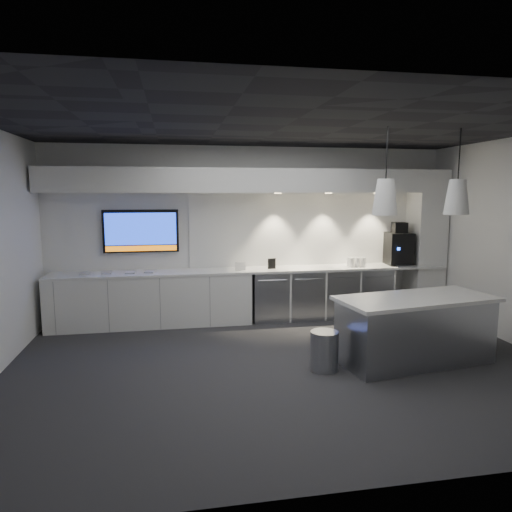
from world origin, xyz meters
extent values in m
plane|color=#2A2A2C|center=(0.00, 0.00, 0.00)|extent=(7.00, 7.00, 0.00)
plane|color=black|center=(0.00, 0.00, 3.00)|extent=(7.00, 7.00, 0.00)
plane|color=white|center=(0.00, 2.50, 1.50)|extent=(7.00, 0.00, 7.00)
plane|color=white|center=(0.00, -2.50, 1.50)|extent=(7.00, 0.00, 7.00)
cube|color=white|center=(0.00, 2.17, 0.88)|extent=(6.80, 0.65, 0.04)
cube|color=white|center=(-1.75, 2.17, 0.43)|extent=(3.30, 0.63, 0.86)
cube|color=#94979C|center=(0.25, 2.17, 0.42)|extent=(0.60, 0.61, 0.85)
cube|color=#94979C|center=(0.88, 2.17, 0.42)|extent=(0.60, 0.61, 0.85)
cube|color=#94979C|center=(1.51, 2.17, 0.42)|extent=(0.60, 0.61, 0.85)
cube|color=#94979C|center=(2.14, 2.17, 0.42)|extent=(0.60, 0.61, 0.85)
cube|color=white|center=(1.20, 2.48, 1.55)|extent=(4.60, 0.03, 1.30)
cube|color=white|center=(0.00, 2.20, 2.40)|extent=(6.90, 0.60, 0.40)
cube|color=white|center=(3.20, 2.20, 1.30)|extent=(0.55, 0.55, 2.60)
cube|color=black|center=(-1.90, 2.45, 1.56)|extent=(1.25, 0.06, 0.72)
cube|color=#122EAF|center=(-1.90, 2.42, 1.60)|extent=(1.17, 0.00, 0.54)
cube|color=#C6610B|center=(-1.90, 2.42, 1.27)|extent=(1.17, 0.00, 0.09)
cube|color=#94979C|center=(1.71, -0.15, 0.41)|extent=(2.05, 1.07, 0.82)
cube|color=white|center=(1.71, -0.15, 0.85)|extent=(2.16, 1.19, 0.05)
cylinder|color=#94979C|center=(0.46, -0.21, 0.25)|extent=(0.43, 0.43, 0.50)
cube|color=black|center=(2.67, 2.20, 1.19)|extent=(0.48, 0.53, 0.58)
cube|color=black|center=(2.67, 2.20, 1.58)|extent=(0.26, 0.26, 0.19)
cube|color=#94979C|center=(2.67, 1.95, 0.92)|extent=(0.34, 0.24, 0.03)
cube|color=black|center=(0.29, 2.15, 0.99)|extent=(0.14, 0.05, 0.18)
cube|color=white|center=(-0.27, 2.07, 0.97)|extent=(0.18, 0.05, 0.14)
cube|color=#B1B1B1|center=(-2.79, 2.17, 0.91)|extent=(0.19, 0.19, 0.02)
cube|color=#B1B1B1|center=(-2.44, 2.15, 0.91)|extent=(0.17, 0.17, 0.02)
cube|color=#B1B1B1|center=(-2.07, 2.11, 0.91)|extent=(0.17, 0.17, 0.02)
cube|color=#B1B1B1|center=(-1.76, 2.13, 0.91)|extent=(0.20, 0.20, 0.02)
cone|color=white|center=(1.22, -0.15, 2.15)|extent=(0.31, 0.31, 0.45)
cylinder|color=black|center=(1.22, -0.15, 2.72)|extent=(0.02, 0.02, 0.70)
cone|color=white|center=(2.20, -0.15, 2.15)|extent=(0.31, 0.31, 0.45)
cylinder|color=black|center=(2.20, -0.15, 2.72)|extent=(0.02, 0.02, 0.70)
camera|label=1|loc=(-1.35, -5.44, 2.21)|focal=32.00mm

